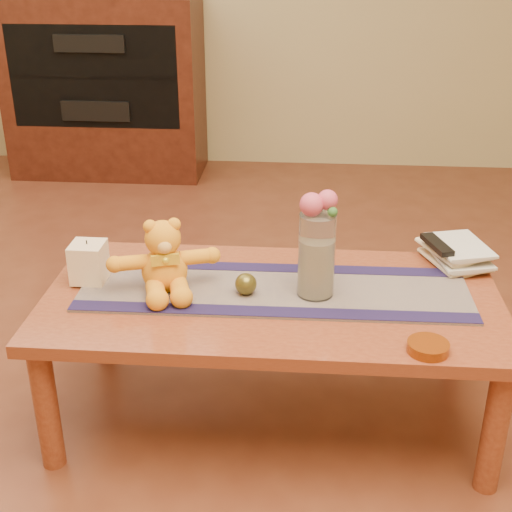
# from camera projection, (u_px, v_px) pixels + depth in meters

# --- Properties ---
(floor) EXTENTS (5.50, 5.50, 0.00)m
(floor) POSITION_uv_depth(u_px,v_px,m) (271.00, 413.00, 2.34)
(floor) COLOR #592919
(floor) RESTS_ON ground
(coffee_table_top) EXTENTS (1.40, 0.70, 0.04)m
(coffee_table_top) POSITION_uv_depth(u_px,v_px,m) (272.00, 300.00, 2.16)
(coffee_table_top) COLOR maroon
(coffee_table_top) RESTS_ON floor
(table_leg_fl) EXTENTS (0.07, 0.07, 0.41)m
(table_leg_fl) POSITION_uv_depth(u_px,v_px,m) (47.00, 408.00, 2.04)
(table_leg_fl) COLOR maroon
(table_leg_fl) RESTS_ON floor
(table_leg_fr) EXTENTS (0.07, 0.07, 0.41)m
(table_leg_fr) POSITION_uv_depth(u_px,v_px,m) (495.00, 430.00, 1.95)
(table_leg_fr) COLOR maroon
(table_leg_fr) RESTS_ON floor
(table_leg_bl) EXTENTS (0.07, 0.07, 0.41)m
(table_leg_bl) POSITION_uv_depth(u_px,v_px,m) (102.00, 309.00, 2.56)
(table_leg_bl) COLOR maroon
(table_leg_bl) RESTS_ON floor
(table_leg_br) EXTENTS (0.07, 0.07, 0.41)m
(table_leg_br) POSITION_uv_depth(u_px,v_px,m) (457.00, 324.00, 2.47)
(table_leg_br) COLOR maroon
(table_leg_br) RESTS_ON floor
(persian_runner) EXTENTS (1.20, 0.36, 0.01)m
(persian_runner) POSITION_uv_depth(u_px,v_px,m) (274.00, 290.00, 2.17)
(persian_runner) COLOR #171A42
(persian_runner) RESTS_ON coffee_table_top
(runner_border_near) EXTENTS (1.20, 0.07, 0.00)m
(runner_border_near) POSITION_uv_depth(u_px,v_px,m) (272.00, 312.00, 2.04)
(runner_border_near) COLOR #1B153F
(runner_border_near) RESTS_ON persian_runner
(runner_border_far) EXTENTS (1.20, 0.07, 0.00)m
(runner_border_far) POSITION_uv_depth(u_px,v_px,m) (276.00, 268.00, 2.30)
(runner_border_far) COLOR #1B153F
(runner_border_far) RESTS_ON persian_runner
(teddy_bear) EXTENTS (0.38, 0.35, 0.22)m
(teddy_bear) POSITION_uv_depth(u_px,v_px,m) (164.00, 256.00, 2.13)
(teddy_bear) COLOR orange
(teddy_bear) RESTS_ON persian_runner
(pillar_candle) EXTENTS (0.11, 0.11, 0.12)m
(pillar_candle) POSITION_uv_depth(u_px,v_px,m) (89.00, 262.00, 2.20)
(pillar_candle) COLOR #FCDEBA
(pillar_candle) RESTS_ON persian_runner
(candle_wick) EXTENTS (0.00, 0.00, 0.01)m
(candle_wick) POSITION_uv_depth(u_px,v_px,m) (87.00, 242.00, 2.17)
(candle_wick) COLOR black
(candle_wick) RESTS_ON pillar_candle
(glass_vase) EXTENTS (0.11, 0.11, 0.26)m
(glass_vase) POSITION_uv_depth(u_px,v_px,m) (317.00, 255.00, 2.08)
(glass_vase) COLOR silver
(glass_vase) RESTS_ON persian_runner
(potpourri_fill) EXTENTS (0.09, 0.09, 0.18)m
(potpourri_fill) POSITION_uv_depth(u_px,v_px,m) (316.00, 267.00, 2.10)
(potpourri_fill) COLOR beige
(potpourri_fill) RESTS_ON glass_vase
(rose_left) EXTENTS (0.07, 0.07, 0.07)m
(rose_left) POSITION_uv_depth(u_px,v_px,m) (312.00, 205.00, 2.01)
(rose_left) COLOR #C54562
(rose_left) RESTS_ON glass_vase
(rose_right) EXTENTS (0.06, 0.06, 0.06)m
(rose_right) POSITION_uv_depth(u_px,v_px,m) (327.00, 200.00, 2.01)
(rose_right) COLOR #C54562
(rose_right) RESTS_ON glass_vase
(blue_flower_back) EXTENTS (0.04, 0.04, 0.04)m
(blue_flower_back) POSITION_uv_depth(u_px,v_px,m) (322.00, 202.00, 2.05)
(blue_flower_back) COLOR #47579A
(blue_flower_back) RESTS_ON glass_vase
(blue_flower_side) EXTENTS (0.04, 0.04, 0.04)m
(blue_flower_side) POSITION_uv_depth(u_px,v_px,m) (308.00, 206.00, 2.04)
(blue_flower_side) COLOR #47579A
(blue_flower_side) RESTS_ON glass_vase
(leaf_sprig) EXTENTS (0.03, 0.03, 0.03)m
(leaf_sprig) POSITION_uv_depth(u_px,v_px,m) (332.00, 212.00, 2.00)
(leaf_sprig) COLOR #33662D
(leaf_sprig) RESTS_ON glass_vase
(bronze_ball) EXTENTS (0.08, 0.08, 0.07)m
(bronze_ball) POSITION_uv_depth(u_px,v_px,m) (246.00, 284.00, 2.13)
(bronze_ball) COLOR brown
(bronze_ball) RESTS_ON persian_runner
(book_bottom) EXTENTS (0.23, 0.27, 0.02)m
(book_bottom) POSITION_uv_depth(u_px,v_px,m) (433.00, 264.00, 2.32)
(book_bottom) COLOR beige
(book_bottom) RESTS_ON coffee_table_top
(book_lower) EXTENTS (0.21, 0.25, 0.02)m
(book_lower) POSITION_uv_depth(u_px,v_px,m) (436.00, 259.00, 2.31)
(book_lower) COLOR beige
(book_lower) RESTS_ON book_bottom
(book_upper) EXTENTS (0.24, 0.27, 0.02)m
(book_upper) POSITION_uv_depth(u_px,v_px,m) (432.00, 253.00, 2.31)
(book_upper) COLOR beige
(book_upper) RESTS_ON book_lower
(book_top) EXTENTS (0.22, 0.26, 0.02)m
(book_top) POSITION_uv_depth(u_px,v_px,m) (436.00, 248.00, 2.30)
(book_top) COLOR beige
(book_top) RESTS_ON book_upper
(tv_remote) EXTENTS (0.09, 0.17, 0.02)m
(tv_remote) POSITION_uv_depth(u_px,v_px,m) (437.00, 245.00, 2.28)
(tv_remote) COLOR black
(tv_remote) RESTS_ON book_top
(amber_dish) EXTENTS (0.13, 0.13, 0.03)m
(amber_dish) POSITION_uv_depth(u_px,v_px,m) (428.00, 347.00, 1.86)
(amber_dish) COLOR #BF5914
(amber_dish) RESTS_ON coffee_table_top
(media_cabinet) EXTENTS (1.20, 0.50, 1.10)m
(media_cabinet) POSITION_uv_depth(u_px,v_px,m) (106.00, 88.00, 4.43)
(media_cabinet) COLOR black
(media_cabinet) RESTS_ON floor
(cabinet_cavity) EXTENTS (1.02, 0.03, 0.61)m
(cabinet_cavity) POSITION_uv_depth(u_px,v_px,m) (93.00, 77.00, 4.17)
(cabinet_cavity) COLOR black
(cabinet_cavity) RESTS_ON media_cabinet
(cabinet_shelf) EXTENTS (1.02, 0.20, 0.02)m
(cabinet_shelf) POSITION_uv_depth(u_px,v_px,m) (98.00, 74.00, 4.25)
(cabinet_shelf) COLOR black
(cabinet_shelf) RESTS_ON media_cabinet
(stereo_upper) EXTENTS (0.42, 0.28, 0.10)m
(stereo_upper) POSITION_uv_depth(u_px,v_px,m) (95.00, 40.00, 4.18)
(stereo_upper) COLOR black
(stereo_upper) RESTS_ON media_cabinet
(stereo_lower) EXTENTS (0.42, 0.28, 0.12)m
(stereo_lower) POSITION_uv_depth(u_px,v_px,m) (102.00, 106.00, 4.35)
(stereo_lower) COLOR black
(stereo_lower) RESTS_ON media_cabinet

